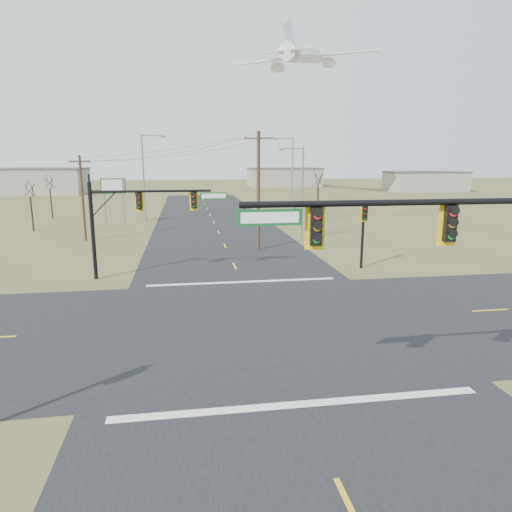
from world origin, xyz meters
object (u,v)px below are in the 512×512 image
at_px(streetlight_a, 301,188).
at_px(streetlight_c, 145,173).
at_px(utility_pole_near, 258,190).
at_px(streetlight_b, 291,170).
at_px(bare_tree_a, 29,188).
at_px(pedestal_signal_ne, 364,221).
at_px(mast_arm_far, 143,209).
at_px(mast_arm_near, 457,247).
at_px(highway_sign, 113,191).
at_px(utility_pole_far, 83,196).
at_px(bare_tree_c, 318,179).
at_px(bare_tree_b, 49,181).

distance_m(streetlight_a, streetlight_c, 21.74).
bearing_deg(utility_pole_near, streetlight_b, 71.65).
bearing_deg(bare_tree_a, pedestal_signal_ne, -37.35).
relative_size(mast_arm_far, utility_pole_near, 0.88).
height_order(mast_arm_near, streetlight_b, streetlight_b).
relative_size(highway_sign, streetlight_b, 0.50).
distance_m(mast_arm_far, streetlight_a, 19.37).
bearing_deg(utility_pole_far, bare_tree_c, 21.28).
height_order(pedestal_signal_ne, streetlight_a, streetlight_a).
height_order(mast_arm_far, bare_tree_a, mast_arm_far).
bearing_deg(streetlight_c, bare_tree_a, -169.36).
distance_m(pedestal_signal_ne, streetlight_a, 13.50).
distance_m(mast_arm_near, streetlight_a, 31.81).
relative_size(highway_sign, bare_tree_c, 0.81).
bearing_deg(mast_arm_far, utility_pole_near, 58.17).
bearing_deg(mast_arm_near, streetlight_b, 92.07).
xyz_separation_m(streetlight_c, bare_tree_c, (21.24, -2.85, -0.69)).
height_order(mast_arm_far, pedestal_signal_ne, mast_arm_far).
bearing_deg(bare_tree_a, highway_sign, 30.18).
relative_size(pedestal_signal_ne, utility_pole_far, 0.59).
xyz_separation_m(highway_sign, streetlight_c, (3.72, 1.43, 2.10)).
bearing_deg(streetlight_a, pedestal_signal_ne, -88.24).
xyz_separation_m(mast_arm_near, mast_arm_far, (-10.56, 18.17, -0.61)).
xyz_separation_m(mast_arm_far, highway_sign, (-5.73, 26.79, -0.65)).
bearing_deg(utility_pole_far, bare_tree_a, 134.64).
distance_m(mast_arm_far, bare_tree_c, 31.84).
bearing_deg(pedestal_signal_ne, bare_tree_c, 77.61).
bearing_deg(pedestal_signal_ne, streetlight_a, 92.00).
xyz_separation_m(pedestal_signal_ne, highway_sign, (-20.86, 26.68, 0.50)).
xyz_separation_m(pedestal_signal_ne, streetlight_a, (-1.21, 13.36, 1.57)).
distance_m(utility_pole_far, streetlight_a, 20.89).
xyz_separation_m(mast_arm_far, streetlight_c, (-2.01, 28.21, 1.45)).
xyz_separation_m(mast_arm_far, bare_tree_c, (19.23, 25.37, 0.76)).
distance_m(streetlight_c, bare_tree_c, 21.44).
xyz_separation_m(pedestal_signal_ne, utility_pole_far, (-22.01, 15.09, 0.83)).
bearing_deg(streetlight_b, mast_arm_far, -130.23).
bearing_deg(utility_pole_far, streetlight_c, 69.49).
bearing_deg(utility_pole_far, streetlight_a, -4.77).
bearing_deg(bare_tree_a, streetlight_b, 23.73).
distance_m(utility_pole_near, bare_tree_c, 20.14).
relative_size(pedestal_signal_ne, highway_sign, 0.87).
relative_size(highway_sign, bare_tree_b, 0.89).
xyz_separation_m(bare_tree_a, bare_tree_b, (-0.97, 11.16, 0.23)).
bearing_deg(utility_pole_far, utility_pole_near, -24.30).
bearing_deg(streetlight_b, streetlight_c, -172.04).
height_order(highway_sign, streetlight_c, streetlight_c).
xyz_separation_m(utility_pole_near, highway_sign, (-14.61, 18.70, -1.26)).
height_order(utility_pole_near, highway_sign, utility_pole_near).
relative_size(mast_arm_near, pedestal_signal_ne, 2.18).
relative_size(mast_arm_near, utility_pole_far, 1.28).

